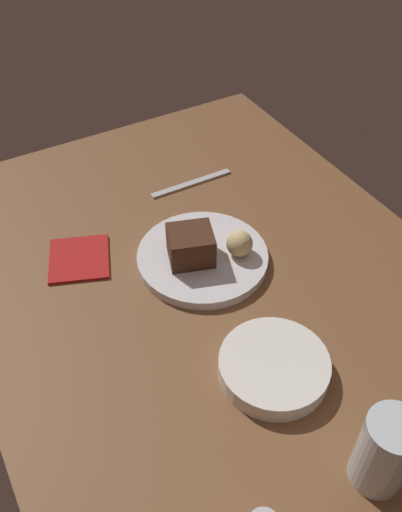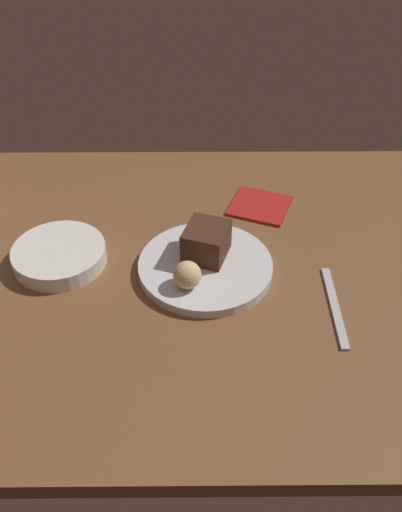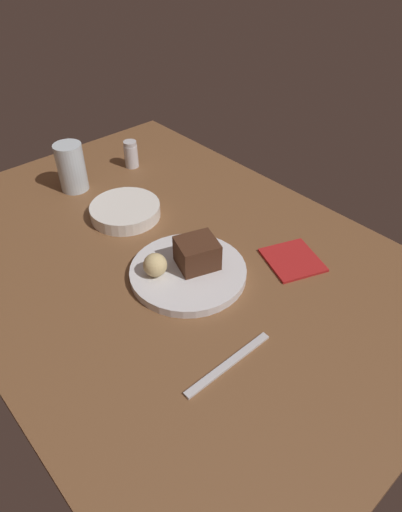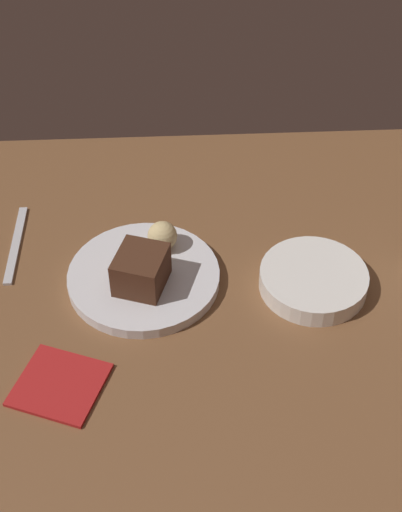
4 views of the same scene
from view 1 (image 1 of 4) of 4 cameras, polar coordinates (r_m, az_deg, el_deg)
dining_table at (r=99.40cm, az=2.31°, el=-4.57°), size 120.00×84.00×3.00cm
dessert_plate at (r=103.39cm, az=0.16°, el=-0.14°), size 24.36×24.36×1.86cm
chocolate_cake_slice at (r=99.96cm, az=-1.06°, el=1.08°), size 9.47×9.93×6.04cm
bread_roll at (r=101.42cm, az=3.97°, el=1.28°), size 4.89×4.89×4.89cm
water_glass at (r=78.21cm, az=18.33°, el=-18.50°), size 7.29×7.29×12.74cm
side_bowl at (r=87.64cm, az=7.47°, el=-11.20°), size 17.11×17.11×3.20cm
butter_knife at (r=121.88cm, az=-0.99°, el=7.45°), size 1.55×19.01×0.50cm
folded_napkin at (r=106.52cm, az=-12.37°, el=-0.26°), size 14.86×14.47×0.60cm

